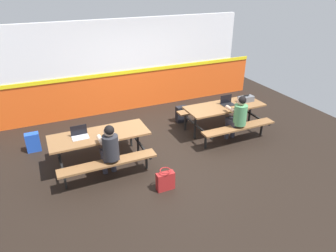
# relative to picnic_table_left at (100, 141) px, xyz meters

# --- Properties ---
(ground_plane) EXTENTS (10.00, 10.00, 0.02)m
(ground_plane) POSITION_rel_picnic_table_left_xyz_m (1.58, 0.06, -0.59)
(ground_plane) COLOR black
(accent_backdrop) EXTENTS (8.00, 0.14, 2.60)m
(accent_backdrop) POSITION_rel_picnic_table_left_xyz_m (1.58, 2.68, 0.67)
(accent_backdrop) COLOR #E55119
(accent_backdrop) RESTS_ON ground
(picnic_table_left) EXTENTS (1.98, 1.55, 0.74)m
(picnic_table_left) POSITION_rel_picnic_table_left_xyz_m (0.00, 0.00, 0.00)
(picnic_table_left) COLOR brown
(picnic_table_left) RESTS_ON ground
(picnic_table_right) EXTENTS (1.98, 1.55, 0.74)m
(picnic_table_right) POSITION_rel_picnic_table_left_xyz_m (3.16, 0.23, 0.00)
(picnic_table_right) COLOR brown
(picnic_table_right) RESTS_ON ground
(student_nearer) EXTENTS (0.36, 0.53, 1.21)m
(student_nearer) POSITION_rel_picnic_table_left_xyz_m (0.08, -0.56, 0.13)
(student_nearer) COLOR #2D2D38
(student_nearer) RESTS_ON ground
(student_further) EXTENTS (0.36, 0.53, 1.21)m
(student_further) POSITION_rel_picnic_table_left_xyz_m (3.16, -0.33, 0.13)
(student_further) COLOR #2D2D38
(student_further) RESTS_ON ground
(laptop_silver) EXTENTS (0.32, 0.22, 0.22)m
(laptop_silver) POSITION_rel_picnic_table_left_xyz_m (-0.37, 0.04, 0.21)
(laptop_silver) COLOR silver
(laptop_silver) RESTS_ON picnic_table_left
(laptop_dark) EXTENTS (0.32, 0.22, 0.22)m
(laptop_dark) POSITION_rel_picnic_table_left_xyz_m (3.26, 0.26, 0.21)
(laptop_dark) COLOR black
(laptop_dark) RESTS_ON picnic_table_right
(toolbox_grey) EXTENTS (0.40, 0.18, 0.18)m
(toolbox_grey) POSITION_rel_picnic_table_left_xyz_m (3.79, 0.23, 0.23)
(toolbox_grey) COLOR #595B60
(toolbox_grey) RESTS_ON picnic_table_right
(backpack_dark) EXTENTS (0.30, 0.22, 0.44)m
(backpack_dark) POSITION_rel_picnic_table_left_xyz_m (2.49, 1.25, -0.36)
(backpack_dark) COLOR black
(backpack_dark) RESTS_ON ground
(tote_bag_bright) EXTENTS (0.34, 0.21, 0.43)m
(tote_bag_bright) POSITION_rel_picnic_table_left_xyz_m (0.89, -1.30, -0.38)
(tote_bag_bright) COLOR maroon
(tote_bag_bright) RESTS_ON ground
(satchel_spare) EXTENTS (0.30, 0.22, 0.44)m
(satchel_spare) POSITION_rel_picnic_table_left_xyz_m (-1.28, 1.23, -0.36)
(satchel_spare) COLOR #1E47B2
(satchel_spare) RESTS_ON ground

